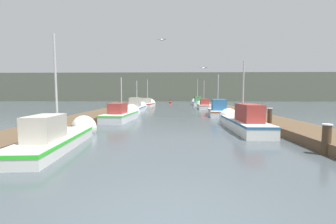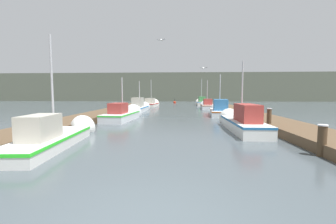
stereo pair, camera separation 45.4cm
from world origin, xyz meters
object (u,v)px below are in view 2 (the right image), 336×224
at_px(fishing_boat_3, 219,110).
at_px(seagull_1, 203,68).
at_px(mooring_piling_1, 133,104).
at_px(mooring_piling_2, 322,140).
at_px(channel_buoy, 175,102).
at_px(mooring_piling_0, 269,120).
at_px(fishing_boat_2, 124,114).
at_px(fishing_boat_0, 58,135).
at_px(fishing_boat_7, 201,102).
at_px(fishing_boat_4, 140,107).
at_px(fishing_boat_1, 241,121).
at_px(fishing_boat_6, 152,104).
at_px(fishing_boat_5, 207,105).
at_px(seagull_lead, 161,40).

relative_size(fishing_boat_3, seagull_1, 10.67).
relative_size(mooring_piling_1, mooring_piling_2, 1.35).
distance_m(mooring_piling_1, channel_buoy, 19.07).
bearing_deg(mooring_piling_0, fishing_boat_3, 97.16).
relative_size(fishing_boat_3, mooring_piling_2, 5.67).
distance_m(fishing_boat_2, mooring_piling_2, 12.97).
height_order(mooring_piling_1, channel_buoy, mooring_piling_1).
relative_size(fishing_boat_0, fishing_boat_7, 1.16).
bearing_deg(fishing_boat_3, mooring_piling_0, -77.17).
relative_size(fishing_boat_4, channel_buoy, 5.56).
height_order(fishing_boat_1, fishing_boat_6, fishing_boat_6).
distance_m(mooring_piling_0, mooring_piling_2, 4.78).
distance_m(fishing_boat_5, fishing_boat_6, 9.14).
height_order(fishing_boat_4, fishing_boat_5, fishing_boat_5).
bearing_deg(seagull_lead, fishing_boat_2, -24.48).
bearing_deg(mooring_piling_1, fishing_boat_2, -82.43).
relative_size(fishing_boat_4, fishing_boat_6, 1.09).
height_order(mooring_piling_2, channel_buoy, mooring_piling_2).
distance_m(fishing_boat_4, mooring_piling_0, 15.89).
xyz_separation_m(mooring_piling_0, seagull_lead, (-5.91, 2.01, 4.67)).
xyz_separation_m(fishing_boat_2, seagull_lead, (3.13, -2.66, 4.88)).
bearing_deg(mooring_piling_2, fishing_boat_1, 102.96).
xyz_separation_m(fishing_boat_4, mooring_piling_0, (9.29, -12.89, 0.17)).
xyz_separation_m(fishing_boat_0, fishing_boat_6, (0.35, 25.65, 0.02)).
relative_size(fishing_boat_1, fishing_boat_4, 1.10).
height_order(fishing_boat_6, channel_buoy, fishing_boat_6).
relative_size(fishing_boat_1, fishing_boat_3, 1.06).
relative_size(fishing_boat_0, fishing_boat_1, 0.97).
relative_size(fishing_boat_7, mooring_piling_2, 5.01).
xyz_separation_m(fishing_boat_2, fishing_boat_4, (-0.24, 8.22, 0.04)).
bearing_deg(fishing_boat_1, fishing_boat_4, 122.42).
bearing_deg(fishing_boat_7, mooring_piling_0, -87.98).
bearing_deg(fishing_boat_5, seagull_1, -95.99).
xyz_separation_m(fishing_boat_0, fishing_boat_2, (0.50, 8.26, 0.05)).
bearing_deg(fishing_boat_3, fishing_boat_6, 127.14).
xyz_separation_m(fishing_boat_1, mooring_piling_1, (-8.92, 13.50, 0.24)).
bearing_deg(seagull_lead, fishing_boat_3, -109.18).
bearing_deg(seagull_lead, fishing_boat_5, -90.79).
distance_m(fishing_boat_3, mooring_piling_1, 10.47).
relative_size(fishing_boat_0, fishing_boat_3, 1.02).
height_order(fishing_boat_0, seagull_1, fishing_boat_0).
bearing_deg(mooring_piling_1, fishing_boat_5, 21.60).
relative_size(fishing_boat_6, mooring_piling_2, 5.00).
distance_m(fishing_boat_2, seagull_lead, 6.38).
bearing_deg(fishing_boat_6, fishing_boat_0, -86.36).
height_order(fishing_boat_0, fishing_boat_1, fishing_boat_0).
bearing_deg(seagull_lead, fishing_boat_0, 72.91).
distance_m(fishing_boat_4, fishing_boat_5, 9.23).
distance_m(fishing_boat_4, mooring_piling_2, 19.89).
xyz_separation_m(fishing_boat_1, fishing_boat_3, (0.24, 8.43, -0.02)).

